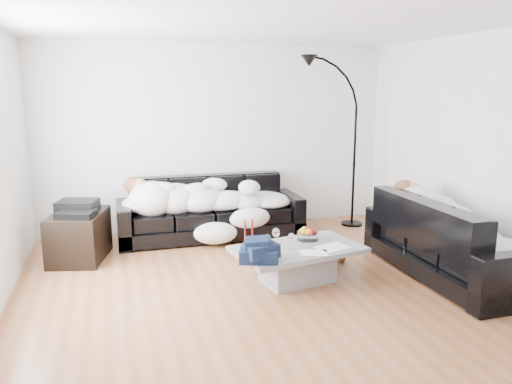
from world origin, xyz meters
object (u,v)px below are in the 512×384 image
object	(u,v)px
sofa_right	(449,237)
sofa_back	(211,208)
floor_lamp	(355,153)
coffee_table	(298,264)
av_cabinet	(79,236)
wine_glass_c	(291,241)
stereo	(77,208)
sleeper_back	(211,192)
sleeper_right	(451,218)
wine_glass_a	(276,237)
wine_glass_b	(268,242)
candle_left	(245,232)
candle_right	(252,231)
shoes	(327,259)
fruit_bowl	(308,233)

from	to	relation	value
sofa_right	sofa_back	bearing A→B (deg)	46.02
floor_lamp	coffee_table	bearing A→B (deg)	-146.34
av_cabinet	wine_glass_c	bearing A→B (deg)	-20.09
stereo	sofa_right	bearing A→B (deg)	-5.98
sleeper_back	sofa_right	bearing A→B (deg)	-43.29
coffee_table	av_cabinet	size ratio (longest dim) A/B	1.58
wine_glass_c	sofa_right	bearing A→B (deg)	-7.36
sleeper_right	sleeper_back	bearing A→B (deg)	46.71
wine_glass_a	wine_glass_b	size ratio (longest dim) A/B	1.23
candle_left	av_cabinet	world-z (taller)	candle_left
candle_left	wine_glass_a	bearing A→B (deg)	-26.53
sofa_back	wine_glass_a	xyz separation A→B (m)	(0.35, -1.75, 0.07)
wine_glass_a	candle_left	distance (m)	0.33
candle_left	wine_glass_b	bearing A→B (deg)	-50.67
sleeper_back	candle_right	world-z (taller)	sleeper_back
sofa_right	shoes	bearing A→B (deg)	58.44
candle_left	av_cabinet	xyz separation A→B (m)	(-1.72, 1.14, -0.23)
wine_glass_a	sofa_back	bearing A→B (deg)	101.14
sleeper_right	wine_glass_c	bearing A→B (deg)	82.64
sleeper_back	stereo	xyz separation A→B (m)	(-1.67, -0.42, 0.00)
floor_lamp	sofa_back	bearing A→B (deg)	164.17
sofa_back	floor_lamp	size ratio (longest dim) A/B	1.15
stereo	fruit_bowl	bearing A→B (deg)	-8.86
floor_lamp	stereo	bearing A→B (deg)	171.06
wine_glass_c	stereo	world-z (taller)	stereo
sleeper_back	candle_right	xyz separation A→B (m)	(0.14, -1.52, -0.12)
fruit_bowl	shoes	bearing A→B (deg)	31.49
fruit_bowl	wine_glass_b	size ratio (longest dim) A/B	1.49
coffee_table	wine_glass_c	xyz separation A→B (m)	(-0.09, -0.04, 0.27)
fruit_bowl	coffee_table	bearing A→B (deg)	-131.95
sofa_back	sleeper_right	distance (m)	3.05
floor_lamp	wine_glass_a	bearing A→B (deg)	-151.46
sofa_right	sleeper_back	xyz separation A→B (m)	(-2.19, 2.06, 0.21)
wine_glass_c	shoes	xyz separation A→B (m)	(0.62, 0.46, -0.41)
wine_glass_c	sleeper_right	bearing A→B (deg)	-7.36
sleeper_back	floor_lamp	bearing A→B (deg)	1.70
sofa_back	sleeper_back	world-z (taller)	sleeper_back
wine_glass_a	wine_glass_b	distance (m)	0.14
floor_lamp	fruit_bowl	bearing A→B (deg)	-146.10
wine_glass_c	shoes	size ratio (longest dim) A/B	0.36
coffee_table	wine_glass_a	distance (m)	0.37
sleeper_right	wine_glass_b	bearing A→B (deg)	81.66
fruit_bowl	wine_glass_a	xyz separation A→B (m)	(-0.40, -0.11, 0.02)
sleeper_right	candle_left	world-z (taller)	sleeper_right
candle_left	stereo	distance (m)	2.07
shoes	candle_right	bearing A→B (deg)	-146.29
sofa_back	sleeper_back	distance (m)	0.23
sofa_back	floor_lamp	xyz separation A→B (m)	(2.13, 0.01, 0.67)
wine_glass_a	candle_right	size ratio (longest dim) A/B	0.73
shoes	floor_lamp	size ratio (longest dim) A/B	0.21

